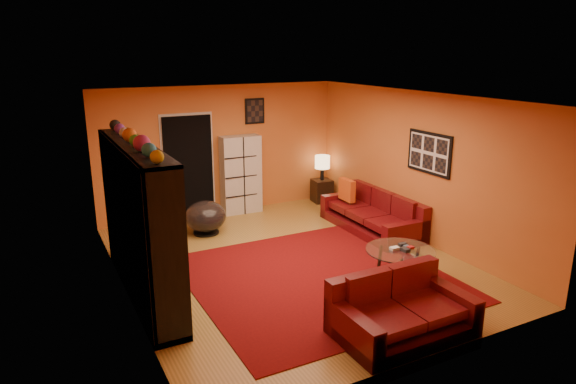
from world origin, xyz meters
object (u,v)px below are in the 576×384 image
tv (144,224)px  coffee_table (400,253)px  table_lamp (322,163)px  sofa (375,215)px  entertainment_unit (139,222)px  storage_cabinet (241,175)px  bowl_chair (205,217)px  side_table (322,191)px  loveseat (399,310)px

tv → coffee_table: size_ratio=1.03×
coffee_table → table_lamp: 4.19m
sofa → coffee_table: bearing=-116.7°
entertainment_unit → storage_cabinet: (2.61, 2.80, -0.25)m
tv → bowl_chair: tv is taller
entertainment_unit → bowl_chair: bearing=51.1°
entertainment_unit → tv: size_ratio=2.95×
side_table → coffee_table: bearing=-105.5°
tv → loveseat: tv is taller
tv → side_table: (4.42, 2.69, -0.76)m
loveseat → tv: bearing=45.2°
sofa → side_table: sofa is taller
loveseat → coffee_table: size_ratio=1.63×
entertainment_unit → loveseat: (2.48, -2.41, -0.77)m
tv → sofa: bearing=-81.2°
table_lamp → loveseat: bearing=-111.4°
sofa → storage_cabinet: (-1.80, 2.16, 0.51)m
storage_cabinet → bowl_chair: storage_cabinet is taller
tv → sofa: (4.36, 0.67, -0.73)m
coffee_table → bowl_chair: bearing=119.3°
entertainment_unit → coffee_table: (3.36, -1.36, -0.60)m
storage_cabinet → side_table: 1.95m
loveseat → side_table: size_ratio=3.23×
coffee_table → side_table: coffee_table is taller
sofa → bowl_chair: size_ratio=2.97×
sofa → coffee_table: sofa is taller
bowl_chair → table_lamp: (2.94, 0.77, 0.56)m
entertainment_unit → bowl_chair: (1.53, 1.90, -0.73)m
sofa → entertainment_unit: bearing=-170.7°
storage_cabinet → coffee_table: bearing=-77.7°
coffee_table → side_table: bearing=74.5°
entertainment_unit → table_lamp: (4.47, 2.66, -0.16)m
bowl_chair → coffee_table: bearing=-60.7°
sofa → bowl_chair: sofa is taller
tv → coffee_table: bearing=-111.9°
entertainment_unit → sofa: 4.52m
sofa → storage_cabinet: bearing=130.9°
tv → sofa: 4.47m
bowl_chair → entertainment_unit: bearing=-128.9°
entertainment_unit → storage_cabinet: entertainment_unit is taller
entertainment_unit → sofa: (4.41, 0.64, -0.77)m
coffee_table → side_table: size_ratio=1.98×
storage_cabinet → table_lamp: bearing=-2.2°
tv → bowl_chair: 2.53m
loveseat → coffee_table: loveseat is taller
coffee_table → entertainment_unit: bearing=158.0°
entertainment_unit → side_table: bearing=30.8°
sofa → loveseat: same height
loveseat → side_table: (1.99, 5.08, -0.03)m
tv → loveseat: 3.48m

